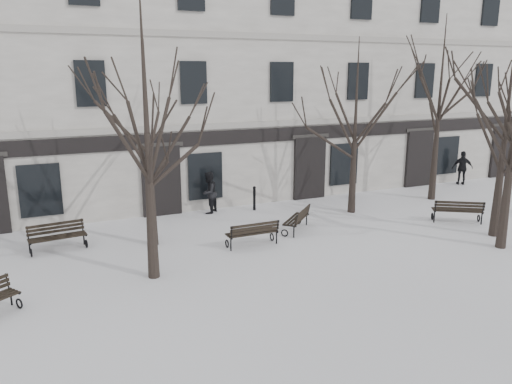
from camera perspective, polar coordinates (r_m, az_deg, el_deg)
ground at (r=15.57m, az=9.39°, el=-8.59°), size 100.00×100.00×0.00m
building at (r=26.21m, az=-6.14°, el=12.81°), size 40.40×10.20×11.40m
tree_1 at (r=13.90m, az=-12.59°, el=10.63°), size 5.81×5.81×8.30m
tree_3 at (r=19.45m, az=26.88°, el=8.87°), size 5.28×5.28×7.55m
tree_4 at (r=16.81m, az=-12.31°, el=7.99°), size 4.80×4.80×6.85m
tree_5 at (r=20.96m, az=11.38°, el=9.67°), size 5.03×5.03×7.19m
tree_6 at (r=24.21m, az=20.37°, el=11.24°), size 5.81×5.81×8.30m
bench_1 at (r=17.05m, az=-0.38°, el=-4.66°), size 1.80×0.67×0.90m
bench_2 at (r=21.23m, az=22.05°, el=-1.93°), size 1.92×1.56×0.95m
bench_3 at (r=17.97m, az=-21.77°, el=-4.67°), size 1.89×0.87×0.92m
bench_4 at (r=18.75m, az=4.79°, el=-3.06°), size 1.65×1.64×0.88m
bollard_a at (r=21.46m, az=-0.19°, el=-0.61°), size 0.14×0.14×1.06m
bollard_b at (r=24.06m, az=10.79°, el=0.63°), size 0.13×0.13×1.01m
pedestrian_b at (r=21.27m, az=-5.37°, el=-2.39°), size 1.09×1.09×1.78m
pedestrian_c at (r=28.69m, az=22.37°, el=0.82°), size 1.12×0.91×1.78m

